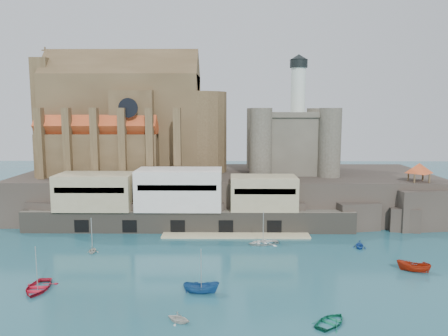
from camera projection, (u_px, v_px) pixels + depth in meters
name	position (u px, v px, depth m)	size (l,w,h in m)	color
ground	(225.00, 268.00, 71.12)	(300.00, 300.00, 0.00)	#1B4E5B
promontory	(226.00, 193.00, 109.49)	(100.00, 36.00, 10.00)	#29231F
quay	(179.00, 202.00, 93.29)	(70.00, 12.00, 13.05)	#5E574B
church	(131.00, 124.00, 109.93)	(47.00, 25.93, 30.51)	brown
castle_keep	(291.00, 139.00, 109.25)	(21.20, 21.20, 29.30)	#4D493D
rock_outcrop	(417.00, 209.00, 95.77)	(14.50, 10.50, 8.70)	#29231F
pavilion	(419.00, 169.00, 94.78)	(6.40, 6.40, 5.40)	brown
boat_0	(38.00, 290.00, 62.31)	(4.67, 1.36, 6.54)	red
boat_1	(178.00, 322.00, 52.90)	(2.67, 1.63, 3.09)	beige
boat_2	(201.00, 293.00, 61.28)	(1.92, 1.98, 5.11)	navy
boat_3	(331.00, 323.00, 52.53)	(3.72, 1.08, 5.20)	#0F6648
boat_4	(93.00, 253.00, 78.65)	(2.52, 1.54, 2.92)	beige
boat_5	(413.00, 271.00, 69.47)	(1.94, 1.99, 5.16)	#A3240B
boat_6	(263.00, 244.00, 83.60)	(4.27, 1.24, 5.99)	white
boat_7	(359.00, 248.00, 81.37)	(2.90, 1.77, 3.36)	#184399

